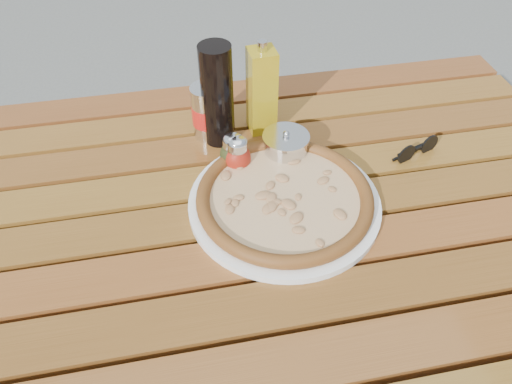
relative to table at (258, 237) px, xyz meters
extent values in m
cube|color=#3A230D|center=(-0.64, 0.39, -0.32)|extent=(0.06, 0.06, 0.70)
cube|color=#351C0C|center=(0.64, 0.39, -0.32)|extent=(0.06, 0.06, 0.70)
cube|color=#331A0B|center=(0.00, 0.00, 0.03)|extent=(1.36, 0.86, 0.04)
cube|color=#562B0F|center=(0.00, -0.30, 0.06)|extent=(1.40, 0.09, 0.03)
cube|color=#4F2A0E|center=(0.00, -0.20, 0.06)|extent=(1.40, 0.09, 0.03)
cube|color=#5B2C10|center=(0.00, -0.10, 0.06)|extent=(1.40, 0.09, 0.03)
cube|color=#542F0E|center=(0.00, 0.00, 0.06)|extent=(1.40, 0.09, 0.03)
cube|color=#5C3610|center=(0.00, 0.10, 0.06)|extent=(1.40, 0.09, 0.03)
cube|color=#542B0E|center=(0.00, 0.20, 0.06)|extent=(1.40, 0.09, 0.03)
cube|color=#5A3310|center=(0.00, 0.30, 0.06)|extent=(1.40, 0.09, 0.03)
cube|color=#54270E|center=(0.00, 0.41, 0.06)|extent=(1.40, 0.09, 0.03)
cylinder|color=white|center=(0.05, 0.00, 0.08)|extent=(0.46, 0.46, 0.01)
cylinder|color=#F8E1B2|center=(0.05, 0.00, 0.09)|extent=(0.35, 0.35, 0.01)
torus|color=black|center=(0.05, 0.00, 0.10)|extent=(0.37, 0.37, 0.03)
ellipsoid|color=red|center=(-0.02, 0.12, 0.11)|extent=(0.06, 0.06, 0.06)
cylinder|color=silver|center=(-0.02, 0.12, 0.14)|extent=(0.04, 0.04, 0.02)
ellipsoid|color=white|center=(-0.02, 0.12, 0.15)|extent=(0.04, 0.04, 0.02)
ellipsoid|color=#343917|center=(-0.02, 0.13, 0.11)|extent=(0.06, 0.06, 0.06)
cylinder|color=silver|center=(-0.02, 0.13, 0.14)|extent=(0.04, 0.04, 0.02)
ellipsoid|color=white|center=(-0.02, 0.13, 0.15)|extent=(0.04, 0.04, 0.02)
cylinder|color=black|center=(-0.04, 0.23, 0.19)|extent=(0.08, 0.08, 0.22)
cylinder|color=silver|center=(-0.06, 0.25, 0.14)|extent=(0.08, 0.08, 0.12)
cylinder|color=red|center=(-0.06, 0.25, 0.13)|extent=(0.08, 0.08, 0.04)
cube|color=#AD8F12|center=(0.06, 0.25, 0.17)|extent=(0.06, 0.06, 0.19)
cylinder|color=silver|center=(0.06, 0.25, 0.28)|extent=(0.02, 0.02, 0.02)
cylinder|color=silver|center=(0.08, 0.14, 0.10)|extent=(0.12, 0.12, 0.05)
cylinder|color=silver|center=(0.08, 0.14, 0.13)|extent=(0.13, 0.13, 0.01)
sphere|color=silver|center=(0.08, 0.14, 0.14)|extent=(0.02, 0.02, 0.01)
cylinder|color=black|center=(0.33, 0.08, 0.09)|extent=(0.04, 0.02, 0.04)
cylinder|color=black|center=(0.39, 0.10, 0.09)|extent=(0.04, 0.02, 0.04)
cube|color=black|center=(0.36, 0.09, 0.10)|extent=(0.02, 0.01, 0.00)
cube|color=black|center=(0.34, 0.10, 0.08)|extent=(0.09, 0.04, 0.00)
cube|color=black|center=(0.36, 0.11, 0.08)|extent=(0.09, 0.04, 0.00)
camera|label=1|loc=(-0.13, -0.63, 0.76)|focal=35.00mm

